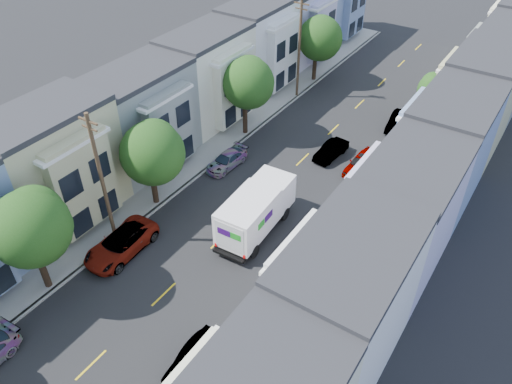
{
  "coord_description": "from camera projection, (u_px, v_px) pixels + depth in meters",
  "views": [
    {
      "loc": [
        16.28,
        -14.12,
        24.62
      ],
      "look_at": [
        0.65,
        9.64,
        2.2
      ],
      "focal_mm": 35.0,
      "sensor_mm": 36.0,
      "label": 1
    }
  ],
  "objects": [
    {
      "name": "curb_right",
      "position": [
        352.0,
        201.0,
        38.72
      ],
      "size": [
        0.3,
        70.0,
        0.15
      ],
      "primitive_type": "cube",
      "color": "gray",
      "rests_on": "ground"
    },
    {
      "name": "parked_right_b",
      "position": [
        195.0,
        360.0,
        27.1
      ],
      "size": [
        1.53,
        4.12,
        1.36
      ],
      "primitive_type": "imported",
      "rotation": [
        0.0,
        0.0,
        0.02
      ],
      "color": "silver",
      "rests_on": "ground"
    },
    {
      "name": "tree_e",
      "position": [
        319.0,
        38.0,
        52.47
      ],
      "size": [
        4.7,
        4.7,
        7.22
      ],
      "color": "black",
      "rests_on": "ground"
    },
    {
      "name": "utility_pole_far",
      "position": [
        299.0,
        49.0,
        49.43
      ],
      "size": [
        1.6,
        0.26,
        10.0
      ],
      "color": "#42301E",
      "rests_on": "ground"
    },
    {
      "name": "parked_left_c",
      "position": [
        121.0,
        244.0,
        34.03
      ],
      "size": [
        2.76,
        5.64,
        1.54
      ],
      "primitive_type": "imported",
      "rotation": [
        0.0,
        0.0,
        0.04
      ],
      "color": "#AFAFB0",
      "rests_on": "ground"
    },
    {
      "name": "tree_c",
      "position": [
        152.0,
        153.0,
        35.66
      ],
      "size": [
        4.7,
        4.7,
        7.1
      ],
      "color": "black",
      "rests_on": "ground"
    },
    {
      "name": "utility_pole_near",
      "position": [
        102.0,
        181.0,
        32.38
      ],
      "size": [
        1.6,
        0.26,
        10.0
      ],
      "color": "#42301E",
      "rests_on": "ground"
    },
    {
      "name": "curb_left",
      "position": [
        226.0,
        154.0,
        43.94
      ],
      "size": [
        0.3,
        70.0,
        0.15
      ],
      "primitive_type": "cube",
      "color": "gray",
      "rests_on": "ground"
    },
    {
      "name": "parked_right_c",
      "position": [
        362.0,
        163.0,
        41.62
      ],
      "size": [
        2.0,
        4.72,
        1.51
      ],
      "primitive_type": "imported",
      "rotation": [
        0.0,
        0.0,
        -0.05
      ],
      "color": "black",
      "rests_on": "ground"
    },
    {
      "name": "townhouse_row_left",
      "position": [
        182.0,
        137.0,
        46.19
      ],
      "size": [
        5.0,
        70.0,
        8.5
      ],
      "primitive_type": "cube",
      "color": "silver",
      "rests_on": "ground"
    },
    {
      "name": "fedex_truck",
      "position": [
        256.0,
        210.0,
        35.07
      ],
      "size": [
        2.73,
        7.09,
        3.4
      ],
      "rotation": [
        0.0,
        0.0,
        0.05
      ],
      "color": "silver",
      "rests_on": "ground"
    },
    {
      "name": "tree_far_r",
      "position": [
        432.0,
        90.0,
        45.6
      ],
      "size": [
        2.9,
        2.9,
        5.22
      ],
      "color": "black",
      "rests_on": "ground"
    },
    {
      "name": "sidewalk_right",
      "position": [
        367.0,
        207.0,
        38.16
      ],
      "size": [
        2.6,
        70.0,
        0.15
      ],
      "primitive_type": "cube",
      "color": "gray",
      "rests_on": "ground"
    },
    {
      "name": "ground",
      "position": [
        164.0,
        294.0,
        31.53
      ],
      "size": [
        160.0,
        160.0,
        0.0
      ],
      "primitive_type": "plane",
      "color": "black",
      "rests_on": "ground"
    },
    {
      "name": "centerline",
      "position": [
        285.0,
        177.0,
        41.37
      ],
      "size": [
        0.12,
        70.0,
        0.01
      ],
      "primitive_type": "cube",
      "color": "gold",
      "rests_on": "ground"
    },
    {
      "name": "parked_left_d",
      "position": [
        227.0,
        160.0,
        42.18
      ],
      "size": [
        1.97,
        4.17,
        1.22
      ],
      "primitive_type": "imported",
      "rotation": [
        0.0,
        0.0,
        -0.06
      ],
      "color": "#602417",
      "rests_on": "ground"
    },
    {
      "name": "sidewalk_left",
      "position": [
        214.0,
        149.0,
        44.5
      ],
      "size": [
        2.6,
        70.0,
        0.15
      ],
      "primitive_type": "cube",
      "color": "gray",
      "rests_on": "ground"
    },
    {
      "name": "road_slab",
      "position": [
        285.0,
        177.0,
        41.37
      ],
      "size": [
        12.0,
        70.0,
        0.02
      ],
      "primitive_type": "cube",
      "color": "black",
      "rests_on": "ground"
    },
    {
      "name": "tree_d",
      "position": [
        247.0,
        83.0,
        43.39
      ],
      "size": [
        4.58,
        4.58,
        7.52
      ],
      "color": "black",
      "rests_on": "ground"
    },
    {
      "name": "parked_right_d",
      "position": [
        398.0,
        122.0,
        47.1
      ],
      "size": [
        1.82,
        4.21,
        1.36
      ],
      "primitive_type": "imported",
      "rotation": [
        0.0,
        0.0,
        0.09
      ],
      "color": "black",
      "rests_on": "ground"
    },
    {
      "name": "lead_sedan",
      "position": [
        331.0,
        151.0,
        43.29
      ],
      "size": [
        1.77,
        3.97,
        1.28
      ],
      "primitive_type": "imported",
      "rotation": [
        0.0,
        0.0,
        -0.11
      ],
      "color": "black",
      "rests_on": "ground"
    },
    {
      "name": "tree_b",
      "position": [
        30.0,
        228.0,
        28.71
      ],
      "size": [
        4.7,
        4.7,
        7.58
      ],
      "color": "black",
      "rests_on": "ground"
    },
    {
      "name": "townhouse_row_right",
      "position": [
        416.0,
        226.0,
        36.56
      ],
      "size": [
        5.0,
        70.0,
        8.5
      ],
      "primitive_type": "cube",
      "color": "silver",
      "rests_on": "ground"
    }
  ]
}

